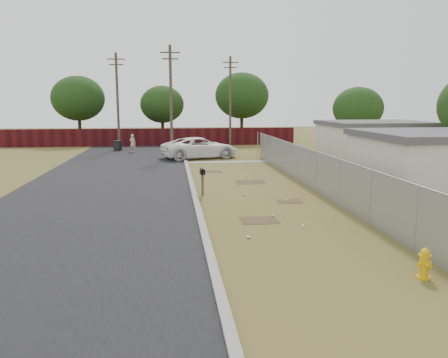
{
  "coord_description": "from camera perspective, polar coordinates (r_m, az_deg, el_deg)",
  "views": [
    {
      "loc": [
        -4.03,
        -20.68,
        4.38
      ],
      "look_at": [
        -1.78,
        -2.04,
        1.1
      ],
      "focal_mm": 35.0,
      "sensor_mm": 36.0,
      "label": 1
    }
  ],
  "objects": [
    {
      "name": "mailbox",
      "position": [
        20.78,
        -2.84,
        0.65
      ],
      "size": [
        0.24,
        0.57,
        1.32
      ],
      "color": "brown",
      "rests_on": "ground"
    },
    {
      "name": "utility_poles",
      "position": [
        41.35,
        -6.48,
        10.28
      ],
      "size": [
        12.6,
        8.24,
        9.0
      ],
      "color": "#463D2F",
      "rests_on": "ground"
    },
    {
      "name": "street",
      "position": [
        29.19,
        -12.16,
        1.08
      ],
      "size": [
        15.1,
        60.0,
        0.12
      ],
      "color": "black",
      "rests_on": "ground"
    },
    {
      "name": "ground",
      "position": [
        21.52,
        4.07,
        -1.86
      ],
      "size": [
        120.0,
        120.0,
        0.0
      ],
      "primitive_type": "plane",
      "color": "brown",
      "rests_on": "ground"
    },
    {
      "name": "fire_hydrant",
      "position": [
        12.26,
        24.71,
        -10.03
      ],
      "size": [
        0.38,
        0.39,
        0.83
      ],
      "color": "#DFAE0B",
      "rests_on": "ground"
    },
    {
      "name": "houses",
      "position": [
        27.64,
        23.0,
        3.26
      ],
      "size": [
        9.3,
        17.24,
        3.1
      ],
      "color": "beige",
      "rests_on": "ground"
    },
    {
      "name": "scattered_litter",
      "position": [
        19.06,
        5.34,
        -3.3
      ],
      "size": [
        2.81,
        12.1,
        0.07
      ],
      "color": "white",
      "rests_on": "ground"
    },
    {
      "name": "pickup_truck",
      "position": [
        35.08,
        -3.17,
        4.1
      ],
      "size": [
        6.63,
        4.43,
        1.69
      ],
      "primitive_type": "imported",
      "rotation": [
        0.0,
        0.0,
        1.86
      ],
      "color": "white",
      "rests_on": "ground"
    },
    {
      "name": "chainlink_fence",
      "position": [
        23.14,
        11.22,
        0.81
      ],
      "size": [
        0.1,
        27.06,
        2.02
      ],
      "color": "gray",
      "rests_on": "ground"
    },
    {
      "name": "pedestrian",
      "position": [
        40.05,
        -11.85,
        4.59
      ],
      "size": [
        0.71,
        0.6,
        1.64
      ],
      "primitive_type": "imported",
      "rotation": [
        0.0,
        0.0,
        2.72
      ],
      "color": "#C0B38D",
      "rests_on": "ground"
    },
    {
      "name": "trash_bin",
      "position": [
        41.75,
        -13.71,
        4.27
      ],
      "size": [
        0.8,
        0.86,
        0.95
      ],
      "color": "black",
      "rests_on": "ground"
    },
    {
      "name": "privacy_fence",
      "position": [
        45.86,
        -9.36,
        5.42
      ],
      "size": [
        30.0,
        0.12,
        1.8
      ],
      "primitive_type": "cube",
      "color": "#400D11",
      "rests_on": "ground"
    },
    {
      "name": "horizon_trees",
      "position": [
        44.51,
        -0.61,
        10.22
      ],
      "size": [
        33.32,
        31.94,
        7.78
      ],
      "color": "#312116",
      "rests_on": "ground"
    }
  ]
}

